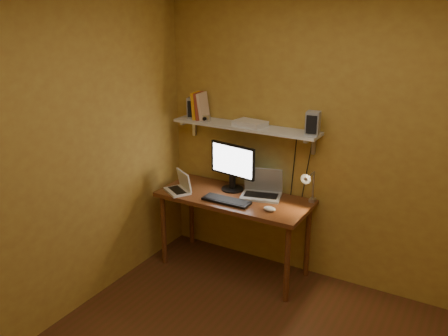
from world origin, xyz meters
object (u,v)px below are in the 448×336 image
Objects in this scene: laptop at (262,189)px; shelf_camera at (205,118)px; wall_shelf at (245,127)px; desk at (234,205)px; mouse at (270,209)px; speaker_right at (313,123)px; router at (250,123)px; monitor at (233,165)px; desk_lamp at (309,184)px; speaker_left at (194,108)px; netbook at (180,186)px; keyboard at (227,201)px.

laptop is 4.30× the size of shelf_camera.
desk is at bearing -90.00° from wall_shelf.
laptop reaches higher than mouse.
speaker_right reaches higher than router.
monitor is 1.74× the size of router.
desk_lamp is 1.88× the size of speaker_left.
netbook is 0.67m from shelf_camera.
keyboard is at bearing -140.29° from laptop.
wall_shelf is at bearing 179.24° from router.
laptop is 0.78m from speaker_right.
speaker_left is at bearing 161.80° from shelf_camera.
monitor reaches higher than laptop.
router is at bearing 31.43° from monitor.
wall_shelf is 12.87× the size of mouse.
desk_lamp is (0.66, 0.13, 0.29)m from desk.
speaker_left is at bearing 171.43° from speaker_right.
speaker_left is 1.19m from speaker_right.
wall_shelf is 0.79m from mouse.
laptop is 1.45× the size of router.
wall_shelf is 0.38m from monitor.
shelf_camera reaches higher than desk_lamp.
speaker_right is at bearing -15.24° from speaker_left.
speaker_left is (-0.06, 0.34, 0.67)m from netbook.
router is (0.60, -0.00, -0.08)m from speaker_left.
netbook is 3.33× the size of shelf_camera.
router is at bearing 170.98° from speaker_right.
desk_lamp is at bearing 8.73° from monitor.
speaker_left is 2.10× the size of shelf_camera.
desk is 1.00× the size of wall_shelf.
shelf_camera is (-0.39, 0.29, 0.64)m from keyboard.
desk_lamp is at bearing -6.30° from router.
keyboard reaches higher than desk.
desk_lamp is 1.90× the size of speaker_right.
laptop is at bearing 54.25° from keyboard.
netbook is 1.59× the size of speaker_right.
mouse is at bearing -17.82° from desk.
desk is 7.03× the size of speaker_left.
router is (0.05, 0.19, 0.73)m from desk.
wall_shelf is at bearing 66.10° from netbook.
laptop is 1.29× the size of netbook.
desk is at bearing 48.08° from netbook.
monitor is 0.62m from mouse.
shelf_camera is at bearing 165.21° from laptop.
speaker_left is at bearing 130.64° from netbook.
router is at bearing 63.47° from netbook.
router is (-0.59, 0.01, -0.08)m from speaker_right.
laptop is 0.47m from desk_lamp.
keyboard is 1.56× the size of router.
speaker_left is (-0.76, 0.05, 0.66)m from laptop.
wall_shelf is at bearing 41.66° from monitor.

